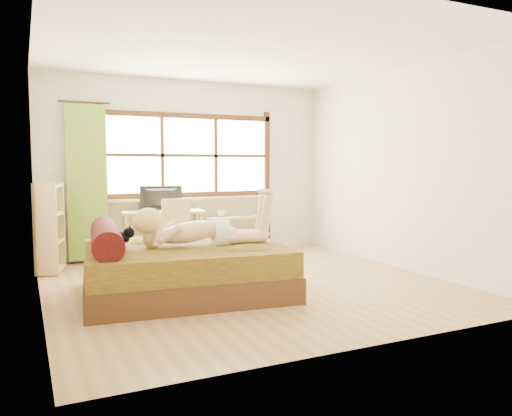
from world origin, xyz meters
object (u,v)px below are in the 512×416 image
woman (200,216)px  bookshelf (49,228)px  pipe_shelf (239,225)px  chair (177,228)px  kitten (116,237)px  desk (163,217)px  bed (181,268)px

woman → bookshelf: (-1.44, 1.81, -0.26)m
woman → pipe_shelf: (1.41, 2.20, -0.42)m
chair → pipe_shelf: (1.16, 0.49, -0.08)m
woman → kitten: woman is taller
desk → bookshelf: bookshelf is taller
woman → pipe_shelf: bearing=63.9°
woman → kitten: (-0.87, 0.15, -0.19)m
bookshelf → pipe_shelf: bearing=22.3°
bed → bookshelf: (-1.24, 1.75, 0.30)m
desk → pipe_shelf: 1.30m
bed → bookshelf: bookshelf is taller
bookshelf → kitten: bearing=-56.6°
woman → kitten: 0.90m
kitten → pipe_shelf: 3.07m
woman → desk: (0.13, 2.08, -0.21)m
bed → pipe_shelf: bed is taller
bed → bookshelf: 2.17m
kitten → chair: bearing=61.1°
woman → desk: bearing=92.9°
woman → pipe_shelf: size_ratio=1.24×
bed → woman: woman is taller
desk → chair: size_ratio=1.34×
pipe_shelf → chair: bearing=-166.1°
kitten → chair: chair is taller
kitten → chair: 1.93m
bookshelf → desk: bearing=24.3°
bed → desk: 2.08m
chair → kitten: bearing=-117.7°
kitten → desk: kitten is taller
bookshelf → chair: bearing=11.2°
desk → pipe_shelf: desk is taller
chair → desk: bearing=114.5°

